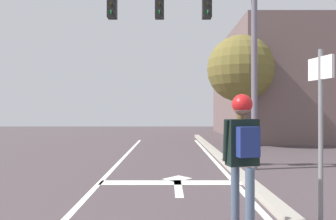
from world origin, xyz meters
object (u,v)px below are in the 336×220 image
(roadside_tree, at_px, (241,69))
(traffic_signal_mast, at_px, (197,30))
(skater, at_px, (243,144))
(street_sign_post, at_px, (321,113))

(roadside_tree, bearing_deg, traffic_signal_mast, -114.66)
(skater, distance_m, traffic_signal_mast, 5.12)
(street_sign_post, height_order, roadside_tree, roadside_tree)
(skater, relative_size, roadside_tree, 0.35)
(traffic_signal_mast, xyz_separation_m, roadside_tree, (2.43, 5.29, -0.34))
(traffic_signal_mast, height_order, street_sign_post, traffic_signal_mast)
(street_sign_post, relative_size, roadside_tree, 0.49)
(traffic_signal_mast, height_order, roadside_tree, traffic_signal_mast)
(skater, relative_size, traffic_signal_mast, 0.33)
(skater, distance_m, street_sign_post, 1.20)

